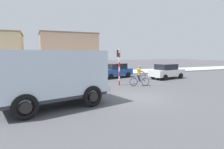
# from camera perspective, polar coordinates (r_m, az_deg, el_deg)

# --- Properties ---
(ground_plane) EXTENTS (120.00, 120.00, 0.00)m
(ground_plane) POSITION_cam_1_polar(r_m,az_deg,el_deg) (11.87, 7.21, -6.93)
(ground_plane) COLOR #4C4C51
(sidewalk_far) EXTENTS (80.00, 5.00, 0.16)m
(sidewalk_far) POSITION_cam_1_polar(r_m,az_deg,el_deg) (24.22, -8.91, 0.15)
(sidewalk_far) COLOR #ADADA8
(sidewalk_far) RESTS_ON ground
(truck_foreground) EXTENTS (5.85, 3.75, 2.90)m
(truck_foreground) POSITION_cam_1_polar(r_m,az_deg,el_deg) (9.95, -17.73, -0.05)
(truck_foreground) COLOR silver
(truck_foreground) RESTS_ON ground
(cyclist) EXTENTS (1.69, 0.58, 1.72)m
(cyclist) POSITION_cam_1_polar(r_m,az_deg,el_deg) (15.78, 8.46, -0.40)
(cyclist) COLOR black
(cyclist) RESTS_ON ground
(traffic_light_pole) EXTENTS (0.24, 0.43, 3.20)m
(traffic_light_pole) POSITION_cam_1_polar(r_m,az_deg,el_deg) (16.01, 2.15, 4.09)
(traffic_light_pole) COLOR red
(traffic_light_pole) RESTS_ON ground
(car_red_near) EXTENTS (4.31, 2.69, 1.60)m
(car_red_near) POSITION_cam_1_polar(r_m,az_deg,el_deg) (20.96, 1.02, 1.26)
(car_red_near) COLOR #234C9E
(car_red_near) RESTS_ON ground
(car_white_mid) EXTENTS (4.24, 2.40, 1.60)m
(car_white_mid) POSITION_cam_1_polar(r_m,az_deg,el_deg) (20.97, 16.54, 0.99)
(car_white_mid) COLOR white
(car_white_mid) RESTS_ON ground
(car_far_side) EXTENTS (4.09, 2.05, 1.60)m
(car_far_side) POSITION_cam_1_polar(r_m,az_deg,el_deg) (16.17, -26.15, -1.01)
(car_far_side) COLOR white
(car_far_side) RESTS_ON ground
(pedestrian_near_kerb) EXTENTS (0.34, 0.22, 1.62)m
(pedestrian_near_kerb) POSITION_cam_1_polar(r_m,az_deg,el_deg) (18.07, -10.71, 0.38)
(pedestrian_near_kerb) COLOR #2D334C
(pedestrian_near_kerb) RESTS_ON ground
(building_mid_block) EXTENTS (8.56, 5.28, 5.85)m
(building_mid_block) POSITION_cam_1_polar(r_m,az_deg,el_deg) (30.15, -13.24, 6.74)
(building_mid_block) COLOR tan
(building_mid_block) RESTS_ON ground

